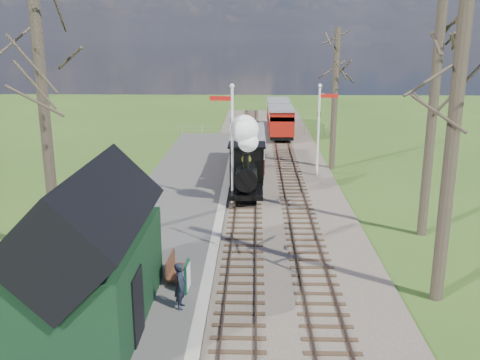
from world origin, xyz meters
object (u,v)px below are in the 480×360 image
object	(u,v)px
station_shed	(92,255)
bench	(173,268)
locomotive	(246,161)
person	(180,286)
coach	(248,148)
red_carriage_b	(278,113)
sign_board	(187,276)
red_carriage_a	(281,122)
semaphore_near	(231,136)
semaphore_far	(320,123)

from	to	relation	value
station_shed	bench	distance (m)	3.85
locomotive	person	size ratio (longest dim) A/B	3.03
locomotive	bench	world-z (taller)	locomotive
coach	red_carriage_b	bearing A→B (deg)	81.20
locomotive	sign_board	distance (m)	11.27
red_carriage_a	person	bearing A→B (deg)	-98.56
red_carriage_a	person	world-z (taller)	red_carriage_a
semaphore_near	sign_board	bearing A→B (deg)	-95.77
sign_board	bench	distance (m)	1.16
semaphore_near	red_carriage_b	bearing A→B (deg)	81.96
station_shed	coach	world-z (taller)	station_shed
bench	semaphore_far	bearing A→B (deg)	65.75
semaphore_far	coach	bearing A→B (deg)	166.46
semaphore_near	bench	bearing A→B (deg)	-100.31
semaphore_far	locomotive	size ratio (longest dim) A/B	1.25
station_shed	red_carriage_b	distance (m)	36.51
coach	bench	world-z (taller)	coach
semaphore_far	locomotive	xyz separation A→B (m)	(-4.39, -5.01, -1.25)
coach	bench	bearing A→B (deg)	-98.53
red_carriage_a	person	distance (m)	29.89
station_shed	coach	bearing A→B (deg)	77.29
locomotive	person	bearing A→B (deg)	-98.56
person	semaphore_far	bearing A→B (deg)	-16.04
semaphore_near	locomotive	world-z (taller)	semaphore_near
locomotive	person	world-z (taller)	locomotive
semaphore_near	red_carriage_a	xyz separation A→B (m)	(3.37, 18.34, -2.12)
station_shed	locomotive	distance (m)	13.68
locomotive	red_carriage_b	distance (m)	23.01
semaphore_far	red_carriage_a	distance (m)	12.60
locomotive	red_carriage_a	xyz separation A→B (m)	(2.61, 17.35, -0.59)
coach	red_carriage_a	world-z (taller)	coach
red_carriage_a	bench	bearing A→B (deg)	-100.37
semaphore_near	semaphore_far	distance (m)	7.91
locomotive	coach	bearing A→B (deg)	89.89
red_carriage_b	bench	bearing A→B (deg)	-98.67
red_carriage_a	semaphore_near	bearing A→B (deg)	-100.41
red_carriage_a	person	size ratio (longest dim) A/B	3.42
station_shed	coach	size ratio (longest dim) A/B	0.86
locomotive	red_carriage_a	size ratio (longest dim) A/B	0.89
sign_board	semaphore_far	bearing A→B (deg)	69.01
semaphore_far	red_carriage_b	bearing A→B (deg)	95.68
station_shed	person	size ratio (longest dim) A/B	4.19
coach	person	bearing A→B (deg)	-95.78
coach	red_carriage_a	size ratio (longest dim) A/B	1.42
semaphore_far	red_carriage_b	world-z (taller)	semaphore_far
semaphore_near	semaphore_far	bearing A→B (deg)	49.40
coach	sign_board	distance (m)	17.22
semaphore_far	coach	size ratio (longest dim) A/B	0.78
station_shed	red_carriage_b	bearing A→B (deg)	79.11
locomotive	sign_board	xyz separation A→B (m)	(-1.77, -11.04, -1.39)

